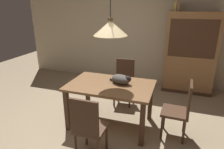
# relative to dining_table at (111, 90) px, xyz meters

# --- Properties ---
(ground) EXTENTS (10.00, 10.00, 0.00)m
(ground) POSITION_rel_dining_table_xyz_m (-0.07, -0.37, -0.65)
(ground) COLOR #998466
(back_wall) EXTENTS (6.40, 0.10, 2.90)m
(back_wall) POSITION_rel_dining_table_xyz_m (-0.07, 2.28, 0.80)
(back_wall) COLOR beige
(back_wall) RESTS_ON ground
(dining_table) EXTENTS (1.40, 0.90, 0.75)m
(dining_table) POSITION_rel_dining_table_xyz_m (0.00, 0.00, 0.00)
(dining_table) COLOR brown
(dining_table) RESTS_ON ground
(chair_far_back) EXTENTS (0.43, 0.43, 0.93)m
(chair_far_back) POSITION_rel_dining_table_xyz_m (-0.01, 0.88, -0.14)
(chair_far_back) COLOR #472D1E
(chair_far_back) RESTS_ON ground
(chair_near_front) EXTENTS (0.40, 0.40, 0.93)m
(chair_near_front) POSITION_rel_dining_table_xyz_m (-0.00, -0.88, -0.14)
(chair_near_front) COLOR #472D1E
(chair_near_front) RESTS_ON ground
(chair_right_side) EXTENTS (0.41, 0.41, 0.93)m
(chair_right_side) POSITION_rel_dining_table_xyz_m (1.13, -0.00, -0.14)
(chair_right_side) COLOR #472D1E
(chair_right_side) RESTS_ON ground
(cat_sleeping) EXTENTS (0.41, 0.33, 0.16)m
(cat_sleeping) POSITION_rel_dining_table_xyz_m (0.16, 0.09, 0.18)
(cat_sleeping) COLOR #4C4742
(cat_sleeping) RESTS_ON dining_table
(pendant_lamp) EXTENTS (0.52, 0.52, 1.30)m
(pendant_lamp) POSITION_rel_dining_table_xyz_m (0.00, 0.00, 1.01)
(pendant_lamp) COLOR beige
(hutch_bookcase) EXTENTS (1.12, 0.45, 1.85)m
(hutch_bookcase) POSITION_rel_dining_table_xyz_m (1.26, 1.95, 0.24)
(hutch_bookcase) COLOR olive
(hutch_bookcase) RESTS_ON ground
(book_yellow_short) EXTENTS (0.04, 0.20, 0.18)m
(book_yellow_short) POSITION_rel_dining_table_xyz_m (0.83, 1.95, 1.29)
(book_yellow_short) COLOR gold
(book_yellow_short) RESTS_ON hutch_bookcase
(book_brown_thick) EXTENTS (0.06, 0.24, 0.22)m
(book_brown_thick) POSITION_rel_dining_table_xyz_m (0.90, 1.95, 1.31)
(book_brown_thick) COLOR brown
(book_brown_thick) RESTS_ON hutch_bookcase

